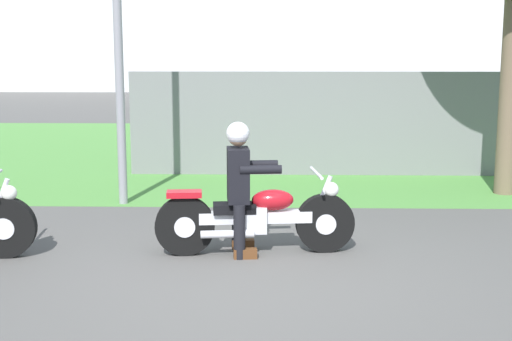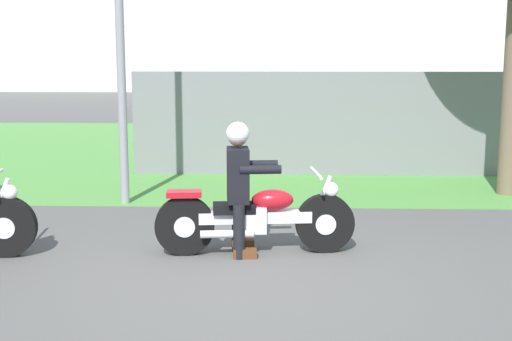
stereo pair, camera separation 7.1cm
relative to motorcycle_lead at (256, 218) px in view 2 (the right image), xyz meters
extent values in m
plane|color=#565451|center=(-0.03, -0.96, -0.38)|extent=(120.00, 120.00, 0.00)
cube|color=#549342|center=(-0.03, 8.21, -0.38)|extent=(60.00, 12.00, 0.01)
cylinder|color=black|center=(0.73, 0.08, -0.07)|extent=(0.63, 0.19, 0.62)
cylinder|color=silver|center=(0.73, 0.08, -0.07)|extent=(0.23, 0.16, 0.22)
cylinder|color=black|center=(-0.74, -0.08, -0.07)|extent=(0.63, 0.19, 0.62)
cylinder|color=silver|center=(-0.74, -0.08, -0.07)|extent=(0.23, 0.16, 0.22)
cube|color=silver|center=(-0.01, 0.00, 0.01)|extent=(1.19, 0.27, 0.12)
cube|color=silver|center=(-0.06, 0.00, -0.01)|extent=(0.34, 0.27, 0.28)
ellipsoid|color=#B2141E|center=(0.17, 0.02, 0.19)|extent=(0.46, 0.29, 0.22)
cube|color=black|center=(-0.23, -0.02, 0.11)|extent=(0.46, 0.29, 0.10)
cube|color=#B2141E|center=(-0.74, -0.08, 0.27)|extent=(0.38, 0.24, 0.06)
cylinder|color=silver|center=(0.68, 0.08, 0.18)|extent=(0.26, 0.08, 0.53)
cylinder|color=silver|center=(0.63, 0.07, 0.47)|extent=(0.11, 0.66, 0.04)
sphere|color=white|center=(0.78, 0.09, 0.29)|extent=(0.16, 0.16, 0.16)
cylinder|color=silver|center=(-0.29, -0.17, -0.13)|extent=(0.56, 0.14, 0.08)
cylinder|color=black|center=(-0.21, 0.16, -0.10)|extent=(0.12, 0.12, 0.56)
cube|color=#593319|center=(-0.15, 0.17, -0.33)|extent=(0.25, 0.13, 0.10)
cylinder|color=black|center=(-0.17, -0.20, -0.10)|extent=(0.12, 0.12, 0.56)
cube|color=#593319|center=(-0.11, -0.19, -0.33)|extent=(0.25, 0.13, 0.10)
cube|color=black|center=(-0.19, -0.02, 0.46)|extent=(0.26, 0.40, 0.56)
cylinder|color=black|center=(0.01, 0.18, 0.54)|extent=(0.43, 0.14, 0.09)
cylinder|color=black|center=(0.05, -0.16, 0.54)|extent=(0.43, 0.14, 0.09)
sphere|color=tan|center=(-0.19, -0.02, 0.86)|extent=(0.20, 0.20, 0.20)
sphere|color=silver|center=(-0.19, -0.02, 0.89)|extent=(0.24, 0.24, 0.24)
cylinder|color=black|center=(-2.57, -0.22, -0.07)|extent=(0.64, 0.19, 0.63)
cylinder|color=silver|center=(-2.57, -0.22, -0.07)|extent=(0.23, 0.16, 0.22)
sphere|color=white|center=(-2.51, -0.21, 0.29)|extent=(0.16, 0.16, 0.16)
cylinder|color=gray|center=(-1.94, 2.41, 2.15)|extent=(0.12, 0.12, 5.06)
cube|color=slate|center=(1.16, 4.88, 0.52)|extent=(7.00, 0.06, 1.80)
camera|label=1|loc=(0.19, -6.93, 1.65)|focal=47.75mm
camera|label=2|loc=(0.26, -6.92, 1.65)|focal=47.75mm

